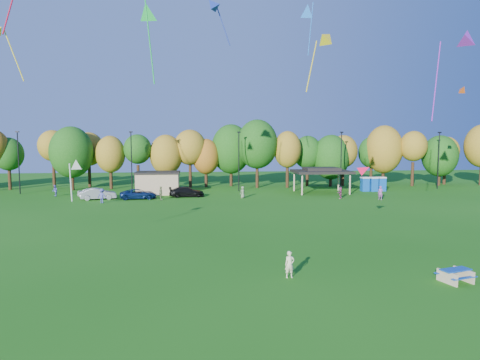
{
  "coord_description": "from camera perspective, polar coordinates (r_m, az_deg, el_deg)",
  "views": [
    {
      "loc": [
        -4.29,
        -24.57,
        7.92
      ],
      "look_at": [
        -1.23,
        6.0,
        4.99
      ],
      "focal_mm": 32.0,
      "sensor_mm": 36.0,
      "label": 1
    }
  ],
  "objects": [
    {
      "name": "kite_2",
      "position": [
        33.88,
        -21.04,
        1.96
      ],
      "size": [
        1.1,
        2.11,
        3.36
      ],
      "color": "silver"
    },
    {
      "name": "kite_3",
      "position": [
        36.25,
        16.3,
        1.3
      ],
      "size": [
        1.55,
        1.39,
        1.29
      ],
      "color": "red"
    },
    {
      "name": "kite_10",
      "position": [
        43.3,
        -3.68,
        22.29
      ],
      "size": [
        2.71,
        1.83,
        4.48
      ],
      "color": "navy"
    },
    {
      "name": "kite_8",
      "position": [
        40.96,
        -12.23,
        21.18
      ],
      "size": [
        2.08,
        4.57,
        7.61
      ],
      "color": "#1CD74A"
    },
    {
      "name": "kite_flyer",
      "position": [
        25.11,
        6.64,
        -11.12
      ],
      "size": [
        0.59,
        0.41,
        1.55
      ],
      "primitive_type": "imported",
      "rotation": [
        0.0,
        0.0,
        0.07
      ],
      "color": "beige",
      "rests_on": "ground"
    },
    {
      "name": "far_person_5",
      "position": [
        64.76,
        -23.45,
        -1.31
      ],
      "size": [
        0.91,
        0.98,
        1.6
      ],
      "primitive_type": "imported",
      "rotation": [
        0.0,
        0.0,
        5.23
      ],
      "color": "#5151B3",
      "rests_on": "ground"
    },
    {
      "name": "far_person_1",
      "position": [
        58.85,
        13.24,
        -1.67
      ],
      "size": [
        1.19,
        1.45,
        1.55
      ],
      "primitive_type": "imported",
      "rotation": [
        0.0,
        0.0,
        4.11
      ],
      "color": "#A74578",
      "rests_on": "ground"
    },
    {
      "name": "car_d",
      "position": [
        59.4,
        -7.13,
        -1.57
      ],
      "size": [
        4.96,
        2.33,
        1.4
      ],
      "primitive_type": "imported",
      "rotation": [
        0.0,
        0.0,
        1.65
      ],
      "color": "black",
      "rests_on": "ground"
    },
    {
      "name": "kite_1",
      "position": [
        44.01,
        27.89,
        16.5
      ],
      "size": [
        3.86,
        4.4,
        8.5
      ],
      "color": "purple"
    },
    {
      "name": "far_person_4",
      "position": [
        59.16,
        18.22,
        -1.63
      ],
      "size": [
        0.78,
        0.77,
        1.82
      ],
      "primitive_type": "imported",
      "rotation": [
        0.0,
        0.0,
        5.54
      ],
      "color": "#A04DA4",
      "rests_on": "ground"
    },
    {
      "name": "car_a",
      "position": [
        61.74,
        -19.09,
        -1.61
      ],
      "size": [
        4.09,
        2.35,
        1.31
      ],
      "primitive_type": "imported",
      "rotation": [
        0.0,
        0.0,
        1.35
      ],
      "color": "silver",
      "rests_on": "ground"
    },
    {
      "name": "picnic_table",
      "position": [
        27.11,
        26.8,
        -11.19
      ],
      "size": [
        2.02,
        1.82,
        0.74
      ],
      "rotation": [
        0.0,
        0.0,
        0.27
      ],
      "color": "tan",
      "rests_on": "ground"
    },
    {
      "name": "car_b",
      "position": [
        59.33,
        -18.37,
        -1.77
      ],
      "size": [
        4.83,
        2.62,
        1.51
      ],
      "primitive_type": "imported",
      "rotation": [
        0.0,
        0.0,
        1.8
      ],
      "color": "#949499",
      "rests_on": "ground"
    },
    {
      "name": "kite_12",
      "position": [
        39.7,
        11.5,
        18.02
      ],
      "size": [
        2.88,
        2.88,
        5.55
      ],
      "color": "gold"
    },
    {
      "name": "porta_potties",
      "position": [
        68.46,
        17.35,
        -0.52
      ],
      "size": [
        3.75,
        1.32,
        2.18
      ],
      "color": "#0C4BA8",
      "rests_on": "ground"
    },
    {
      "name": "kite_4",
      "position": [
        56.67,
        8.91,
        21.43
      ],
      "size": [
        1.74,
        4.03,
        6.67
      ],
      "color": "#287DFF"
    },
    {
      "name": "far_person_3",
      "position": [
        57.75,
        0.36,
        -1.63
      ],
      "size": [
        0.93,
        0.88,
        1.61
      ],
      "primitive_type": "imported",
      "rotation": [
        0.0,
        0.0,
        3.79
      ],
      "color": "#6B8057",
      "rests_on": "ground"
    },
    {
      "name": "pavilion",
      "position": [
        64.4,
        10.8,
        1.17
      ],
      "size": [
        8.2,
        6.2,
        3.77
      ],
      "color": "tan",
      "rests_on": "ground"
    },
    {
      "name": "tree_line",
      "position": [
        70.19,
        -3.06,
        3.81
      ],
      "size": [
        93.57,
        10.55,
        11.15
      ],
      "color": "black",
      "rests_on": "ground"
    },
    {
      "name": "utility_building",
      "position": [
        63.15,
        -10.88,
        -0.36
      ],
      "size": [
        6.3,
        4.3,
        3.25
      ],
      "color": "tan",
      "rests_on": "ground"
    },
    {
      "name": "far_person_2",
      "position": [
        55.88,
        -17.93,
        -2.03
      ],
      "size": [
        1.28,
        0.9,
        1.81
      ],
      "primitive_type": "imported",
      "rotation": [
        0.0,
        0.0,
        2.93
      ],
      "color": "#484BA0",
      "rests_on": "ground"
    },
    {
      "name": "lamp_posts",
      "position": [
        64.95,
        -0.16,
        2.79
      ],
      "size": [
        64.5,
        0.25,
        9.09
      ],
      "color": "black",
      "rests_on": "ground"
    },
    {
      "name": "car_c",
      "position": [
        58.41,
        -13.38,
        -1.83
      ],
      "size": [
        5.01,
        2.72,
        1.33
      ],
      "primitive_type": "imported",
      "rotation": [
        0.0,
        0.0,
        1.68
      ],
      "color": "navy",
      "rests_on": "ground"
    },
    {
      "name": "ground",
      "position": [
        26.17,
        4.08,
        -12.18
      ],
      "size": [
        160.0,
        160.0,
        0.0
      ],
      "primitive_type": "plane",
      "color": "#19600F",
      "rests_on": "ground"
    },
    {
      "name": "far_person_0",
      "position": [
        56.77,
        -10.51,
        -1.75
      ],
      "size": [
        0.68,
        1.13,
        1.8
      ],
      "primitive_type": "imported",
      "rotation": [
        0.0,
        0.0,
        1.82
      ],
      "color": "olive",
      "rests_on": "ground"
    },
    {
      "name": "kite_6",
      "position": [
        57.5,
        27.56,
        10.69
      ],
      "size": [
        0.99,
        1.31,
        1.28
      ],
      "color": "#C04716"
    }
  ]
}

